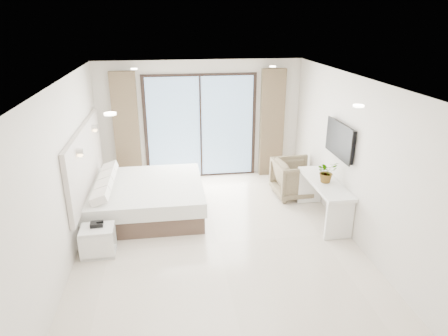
{
  "coord_description": "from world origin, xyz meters",
  "views": [
    {
      "loc": [
        -0.74,
        -5.79,
        3.58
      ],
      "look_at": [
        0.16,
        0.4,
        1.2
      ],
      "focal_mm": 32.0,
      "sensor_mm": 36.0,
      "label": 1
    }
  ],
  "objects": [
    {
      "name": "ground",
      "position": [
        0.0,
        0.0,
        0.0
      ],
      "size": [
        6.2,
        6.2,
        0.0
      ],
      "primitive_type": "plane",
      "color": "beige",
      "rests_on": "ground"
    },
    {
      "name": "room_shell",
      "position": [
        -0.2,
        0.89,
        1.58
      ],
      "size": [
        4.62,
        6.22,
        2.72
      ],
      "color": "silver",
      "rests_on": "ground"
    },
    {
      "name": "bed",
      "position": [
        -1.24,
        1.3,
        0.31
      ],
      "size": [
        2.14,
        2.04,
        0.74
      ],
      "color": "brown",
      "rests_on": "ground"
    },
    {
      "name": "nightstand",
      "position": [
        -1.93,
        -0.05,
        0.24
      ],
      "size": [
        0.53,
        0.44,
        0.47
      ],
      "rotation": [
        0.0,
        0.0,
        0.03
      ],
      "color": "white",
      "rests_on": "ground"
    },
    {
      "name": "phone",
      "position": [
        -1.93,
        0.01,
        0.51
      ],
      "size": [
        0.21,
        0.17,
        0.07
      ],
      "primitive_type": "cube",
      "rotation": [
        0.0,
        0.0,
        0.07
      ],
      "color": "black",
      "rests_on": "nightstand"
    },
    {
      "name": "console_desk",
      "position": [
        2.04,
        0.56,
        0.56
      ],
      "size": [
        0.5,
        1.61,
        0.77
      ],
      "color": "white",
      "rests_on": "ground"
    },
    {
      "name": "plant",
      "position": [
        2.04,
        0.54,
        0.93
      ],
      "size": [
        0.42,
        0.46,
        0.31
      ],
      "primitive_type": "imported",
      "rotation": [
        0.0,
        0.0,
        0.18
      ],
      "color": "#33662D",
      "rests_on": "console_desk"
    },
    {
      "name": "armchair",
      "position": [
        1.85,
        1.66,
        0.43
      ],
      "size": [
        0.83,
        0.89,
        0.87
      ],
      "primitive_type": "imported",
      "rotation": [
        0.0,
        0.0,
        1.63
      ],
      "color": "#7D7151",
      "rests_on": "ground"
    }
  ]
}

